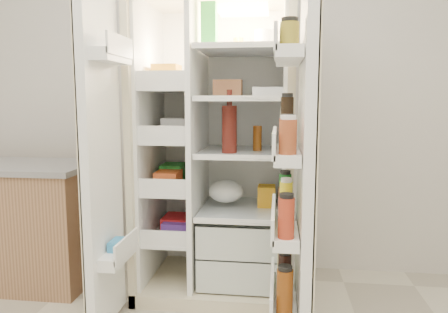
# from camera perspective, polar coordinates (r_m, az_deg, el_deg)

# --- Properties ---
(wall_back) EXTENTS (4.00, 0.02, 2.70)m
(wall_back) POSITION_cam_1_polar(r_m,az_deg,el_deg) (2.99, -1.26, 10.66)
(wall_back) COLOR silver
(wall_back) RESTS_ON floor
(refrigerator) EXTENTS (0.92, 0.70, 1.80)m
(refrigerator) POSITION_cam_1_polar(r_m,az_deg,el_deg) (2.67, -0.52, -1.99)
(refrigerator) COLOR beige
(refrigerator) RESTS_ON floor
(freezer_door) EXTENTS (0.15, 0.40, 1.72)m
(freezer_door) POSITION_cam_1_polar(r_m,az_deg,el_deg) (2.21, -16.07, -0.50)
(freezer_door) COLOR white
(freezer_door) RESTS_ON floor
(fridge_door) EXTENTS (0.17, 0.58, 1.72)m
(fridge_door) POSITION_cam_1_polar(r_m,az_deg,el_deg) (1.94, 10.35, -2.05)
(fridge_door) COLOR white
(fridge_door) RESTS_ON floor
(kitchen_counter) EXTENTS (1.08, 0.58, 0.79)m
(kitchen_counter) POSITION_cam_1_polar(r_m,az_deg,el_deg) (3.13, -26.57, -7.92)
(kitchen_counter) COLOR #A47852
(kitchen_counter) RESTS_ON floor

